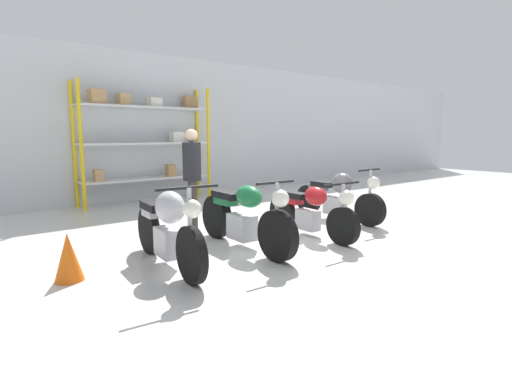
{
  "coord_description": "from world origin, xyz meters",
  "views": [
    {
      "loc": [
        -4.06,
        -4.64,
        1.64
      ],
      "look_at": [
        0.0,
        0.4,
        0.7
      ],
      "focal_mm": 28.0,
      "sensor_mm": 36.0,
      "label": 1
    }
  ],
  "objects_px": {
    "shelving_rack": "(147,137)",
    "traffic_cone": "(68,257)",
    "motorcycle_green": "(244,217)",
    "motorcycle_silver": "(168,226)",
    "motorcycle_red": "(311,210)",
    "person_browsing": "(192,170)",
    "motorcycle_grey": "(338,196)"
  },
  "relations": [
    {
      "from": "shelving_rack",
      "to": "traffic_cone",
      "type": "height_order",
      "value": "shelving_rack"
    },
    {
      "from": "motorcycle_green",
      "to": "motorcycle_silver",
      "type": "bearing_deg",
      "value": -84.63
    },
    {
      "from": "shelving_rack",
      "to": "motorcycle_red",
      "type": "bearing_deg",
      "value": -82.44
    },
    {
      "from": "shelving_rack",
      "to": "motorcycle_green",
      "type": "bearing_deg",
      "value": -97.51
    },
    {
      "from": "shelving_rack",
      "to": "motorcycle_green",
      "type": "relative_size",
      "value": 1.46
    },
    {
      "from": "person_browsing",
      "to": "motorcycle_red",
      "type": "bearing_deg",
      "value": 142.33
    },
    {
      "from": "motorcycle_grey",
      "to": "shelving_rack",
      "type": "bearing_deg",
      "value": -154.43
    },
    {
      "from": "shelving_rack",
      "to": "motorcycle_green",
      "type": "distance_m",
      "value": 4.86
    },
    {
      "from": "motorcycle_grey",
      "to": "traffic_cone",
      "type": "bearing_deg",
      "value": -86.77
    },
    {
      "from": "traffic_cone",
      "to": "shelving_rack",
      "type": "bearing_deg",
      "value": 56.68
    },
    {
      "from": "shelving_rack",
      "to": "motorcycle_red",
      "type": "height_order",
      "value": "shelving_rack"
    },
    {
      "from": "motorcycle_green",
      "to": "person_browsing",
      "type": "xyz_separation_m",
      "value": [
        0.08,
        1.62,
        0.56
      ]
    },
    {
      "from": "shelving_rack",
      "to": "motorcycle_red",
      "type": "xyz_separation_m",
      "value": [
        0.64,
        -4.81,
        -1.16
      ]
    },
    {
      "from": "shelving_rack",
      "to": "motorcycle_grey",
      "type": "xyz_separation_m",
      "value": [
        1.98,
        -4.26,
        -1.12
      ]
    },
    {
      "from": "motorcycle_green",
      "to": "person_browsing",
      "type": "distance_m",
      "value": 1.71
    },
    {
      "from": "shelving_rack",
      "to": "motorcycle_grey",
      "type": "bearing_deg",
      "value": -65.09
    },
    {
      "from": "motorcycle_grey",
      "to": "traffic_cone",
      "type": "xyz_separation_m",
      "value": [
        -4.93,
        -0.22,
        -0.19
      ]
    },
    {
      "from": "motorcycle_green",
      "to": "motorcycle_red",
      "type": "bearing_deg",
      "value": 86.84
    },
    {
      "from": "motorcycle_silver",
      "to": "motorcycle_green",
      "type": "height_order",
      "value": "motorcycle_silver"
    },
    {
      "from": "motorcycle_red",
      "to": "traffic_cone",
      "type": "relative_size",
      "value": 3.59
    },
    {
      "from": "motorcycle_silver",
      "to": "motorcycle_green",
      "type": "xyz_separation_m",
      "value": [
        1.24,
        0.07,
        -0.06
      ]
    },
    {
      "from": "motorcycle_green",
      "to": "motorcycle_red",
      "type": "distance_m",
      "value": 1.26
    },
    {
      "from": "shelving_rack",
      "to": "traffic_cone",
      "type": "relative_size",
      "value": 5.86
    },
    {
      "from": "motorcycle_red",
      "to": "motorcycle_grey",
      "type": "xyz_separation_m",
      "value": [
        1.34,
        0.55,
        0.04
      ]
    },
    {
      "from": "motorcycle_silver",
      "to": "motorcycle_grey",
      "type": "distance_m",
      "value": 3.87
    },
    {
      "from": "motorcycle_green",
      "to": "motorcycle_grey",
      "type": "bearing_deg",
      "value": 101.65
    },
    {
      "from": "person_browsing",
      "to": "motorcycle_silver",
      "type": "bearing_deg",
      "value": 70.26
    },
    {
      "from": "motorcycle_red",
      "to": "traffic_cone",
      "type": "xyz_separation_m",
      "value": [
        -3.58,
        0.33,
        -0.15
      ]
    },
    {
      "from": "motorcycle_silver",
      "to": "traffic_cone",
      "type": "height_order",
      "value": "motorcycle_silver"
    },
    {
      "from": "motorcycle_grey",
      "to": "person_browsing",
      "type": "height_order",
      "value": "person_browsing"
    },
    {
      "from": "person_browsing",
      "to": "traffic_cone",
      "type": "relative_size",
      "value": 3.14
    },
    {
      "from": "person_browsing",
      "to": "traffic_cone",
      "type": "height_order",
      "value": "person_browsing"
    }
  ]
}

